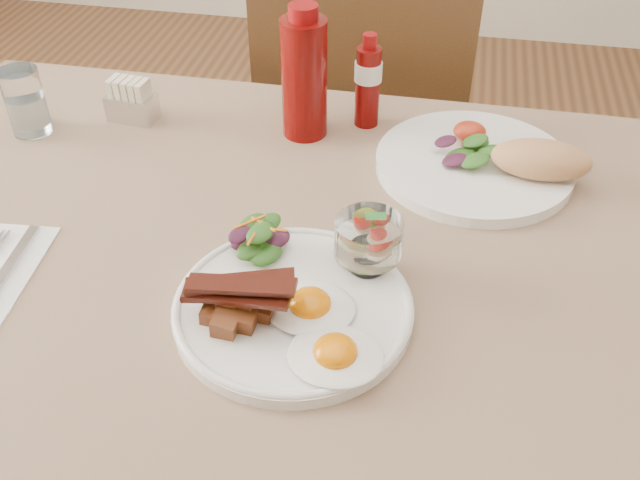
% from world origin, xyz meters
% --- Properties ---
extents(table, '(1.33, 0.88, 0.75)m').
position_xyz_m(table, '(0.00, 0.00, 0.66)').
color(table, '#4F3518').
rests_on(table, ground).
extents(chair_far, '(0.42, 0.42, 0.93)m').
position_xyz_m(chair_far, '(0.00, 0.66, 0.52)').
color(chair_far, '#4F3518').
rests_on(chair_far, ground).
extents(main_plate, '(0.28, 0.28, 0.02)m').
position_xyz_m(main_plate, '(0.02, -0.11, 0.76)').
color(main_plate, white).
rests_on(main_plate, table).
extents(fried_eggs, '(0.17, 0.19, 0.03)m').
position_xyz_m(fried_eggs, '(0.06, -0.15, 0.78)').
color(fried_eggs, white).
rests_on(fried_eggs, main_plate).
extents(bacon_potato_pile, '(0.13, 0.08, 0.06)m').
position_xyz_m(bacon_potato_pile, '(-0.03, -0.15, 0.80)').
color(bacon_potato_pile, '#673014').
rests_on(bacon_potato_pile, main_plate).
extents(side_salad, '(0.09, 0.08, 0.04)m').
position_xyz_m(side_salad, '(-0.04, -0.03, 0.79)').
color(side_salad, '#275316').
rests_on(side_salad, main_plate).
extents(fruit_cup, '(0.08, 0.08, 0.08)m').
position_xyz_m(fruit_cup, '(0.10, -0.03, 0.81)').
color(fruit_cup, white).
rests_on(fruit_cup, main_plate).
extents(second_plate, '(0.31, 0.29, 0.07)m').
position_xyz_m(second_plate, '(0.24, 0.23, 0.77)').
color(second_plate, white).
rests_on(second_plate, table).
extents(ketchup_bottle, '(0.09, 0.09, 0.21)m').
position_xyz_m(ketchup_bottle, '(-0.05, 0.29, 0.85)').
color(ketchup_bottle, '#600605').
rests_on(ketchup_bottle, table).
extents(hot_sauce_bottle, '(0.05, 0.05, 0.15)m').
position_xyz_m(hot_sauce_bottle, '(0.04, 0.34, 0.83)').
color(hot_sauce_bottle, '#600605').
rests_on(hot_sauce_bottle, table).
extents(sugar_caddy, '(0.08, 0.05, 0.07)m').
position_xyz_m(sugar_caddy, '(-0.34, 0.28, 0.78)').
color(sugar_caddy, silver).
rests_on(sugar_caddy, table).
extents(water_glass, '(0.06, 0.06, 0.11)m').
position_xyz_m(water_glass, '(-0.48, 0.21, 0.80)').
color(water_glass, white).
rests_on(water_glass, table).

